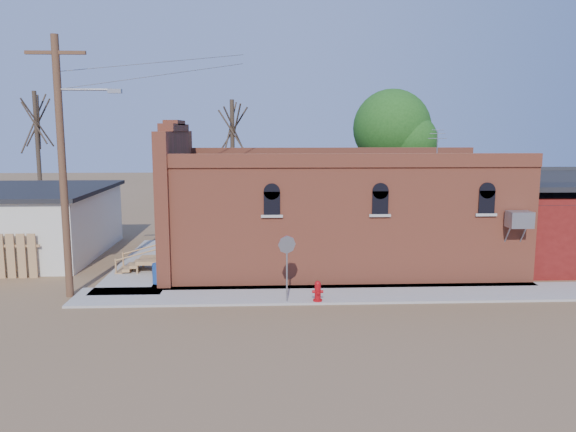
{
  "coord_description": "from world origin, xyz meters",
  "views": [
    {
      "loc": [
        -1.31,
        -18.39,
        5.86
      ],
      "look_at": [
        -0.32,
        4.04,
        2.4
      ],
      "focal_mm": 35.0,
      "sensor_mm": 36.0,
      "label": 1
    }
  ],
  "objects_px": {
    "fire_hydrant": "(318,291)",
    "stop_sign": "(287,251)",
    "trash_barrel": "(159,273)",
    "brick_bar": "(332,212)",
    "utility_pole": "(64,162)"
  },
  "relations": [
    {
      "from": "brick_bar",
      "to": "utility_pole",
      "type": "bearing_deg",
      "value": -156.31
    },
    {
      "from": "brick_bar",
      "to": "stop_sign",
      "type": "relative_size",
      "value": 7.17
    },
    {
      "from": "fire_hydrant",
      "to": "utility_pole",
      "type": "bearing_deg",
      "value": 173.77
    },
    {
      "from": "fire_hydrant",
      "to": "stop_sign",
      "type": "bearing_deg",
      "value": -178.51
    },
    {
      "from": "brick_bar",
      "to": "fire_hydrant",
      "type": "xyz_separation_m",
      "value": [
        -1.13,
        -5.5,
        -1.91
      ]
    },
    {
      "from": "fire_hydrant",
      "to": "stop_sign",
      "type": "relative_size",
      "value": 0.31
    },
    {
      "from": "brick_bar",
      "to": "trash_barrel",
      "type": "distance_m",
      "value": 7.78
    },
    {
      "from": "fire_hydrant",
      "to": "trash_barrel",
      "type": "bearing_deg",
      "value": 158.05
    },
    {
      "from": "utility_pole",
      "to": "stop_sign",
      "type": "xyz_separation_m",
      "value": [
        7.61,
        -1.2,
        -2.93
      ]
    },
    {
      "from": "utility_pole",
      "to": "stop_sign",
      "type": "distance_m",
      "value": 8.25
    },
    {
      "from": "utility_pole",
      "to": "fire_hydrant",
      "type": "xyz_separation_m",
      "value": [
        8.66,
        -1.2,
        -4.34
      ]
    },
    {
      "from": "brick_bar",
      "to": "utility_pole",
      "type": "xyz_separation_m",
      "value": [
        -9.79,
        -4.29,
        2.43
      ]
    },
    {
      "from": "trash_barrel",
      "to": "stop_sign",
      "type": "bearing_deg",
      "value": -28.07
    },
    {
      "from": "utility_pole",
      "to": "fire_hydrant",
      "type": "height_order",
      "value": "utility_pole"
    },
    {
      "from": "brick_bar",
      "to": "utility_pole",
      "type": "height_order",
      "value": "utility_pole"
    }
  ]
}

